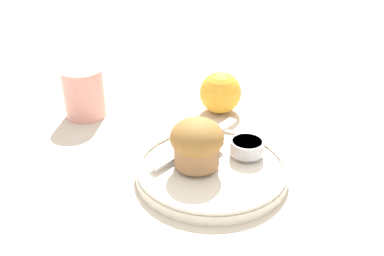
{
  "coord_description": "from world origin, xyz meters",
  "views": [
    {
      "loc": [
        -0.19,
        -0.49,
        0.36
      ],
      "look_at": [
        -0.01,
        0.03,
        0.06
      ],
      "focal_mm": 40.0,
      "sensor_mm": 36.0,
      "label": 1
    }
  ],
  "objects_px": {
    "butter_knife": "(200,141)",
    "orange_fruit": "(220,93)",
    "muffin": "(197,143)",
    "juice_glass": "(84,93)"
  },
  "relations": [
    {
      "from": "butter_knife",
      "to": "juice_glass",
      "type": "xyz_separation_m",
      "value": [
        -0.15,
        0.19,
        0.02
      ]
    },
    {
      "from": "muffin",
      "to": "butter_knife",
      "type": "height_order",
      "value": "muffin"
    },
    {
      "from": "muffin",
      "to": "orange_fruit",
      "type": "bearing_deg",
      "value": 58.63
    },
    {
      "from": "orange_fruit",
      "to": "butter_knife",
      "type": "bearing_deg",
      "value": -124.35
    },
    {
      "from": "muffin",
      "to": "orange_fruit",
      "type": "relative_size",
      "value": 0.98
    },
    {
      "from": "muffin",
      "to": "juice_glass",
      "type": "xyz_separation_m",
      "value": [
        -0.13,
        0.25,
        -0.01
      ]
    },
    {
      "from": "orange_fruit",
      "to": "juice_glass",
      "type": "distance_m",
      "value": 0.25
    },
    {
      "from": "butter_knife",
      "to": "orange_fruit",
      "type": "relative_size",
      "value": 2.28
    },
    {
      "from": "butter_knife",
      "to": "juice_glass",
      "type": "bearing_deg",
      "value": 97.8
    },
    {
      "from": "juice_glass",
      "to": "muffin",
      "type": "bearing_deg",
      "value": -62.7
    }
  ]
}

